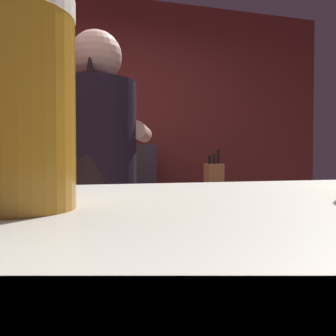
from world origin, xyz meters
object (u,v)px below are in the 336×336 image
(bartender, at_px, (96,194))
(bottle_vinegar, at_px, (129,135))
(bottle_hot_sauce, at_px, (85,137))
(chefs_knife, at_px, (143,199))
(knife_block, at_px, (214,180))
(mixing_bowl, at_px, (22,197))
(pint_glass_near, at_px, (13,104))

(bartender, bearing_deg, bottle_vinegar, 4.16)
(bottle_hot_sauce, bearing_deg, bottle_vinegar, -3.58)
(chefs_knife, bearing_deg, knife_block, 7.60)
(mixing_bowl, xyz_separation_m, chefs_knife, (0.64, -0.03, -0.02))
(mixing_bowl, bearing_deg, chefs_knife, -2.38)
(chefs_knife, height_order, bottle_vinegar, bottle_vinegar)
(pint_glass_near, bearing_deg, knife_block, 62.89)
(mixing_bowl, distance_m, bottle_hot_sauce, 1.42)
(bartender, relative_size, mixing_bowl, 8.10)
(mixing_bowl, distance_m, bottle_vinegar, 1.56)
(knife_block, distance_m, mixing_bowl, 1.07)
(mixing_bowl, bearing_deg, bottle_hot_sauce, 74.58)
(bartender, bearing_deg, chefs_knife, -17.05)
(pint_glass_near, relative_size, bottle_hot_sauce, 0.71)
(bottle_hot_sauce, bearing_deg, chefs_knife, -78.32)
(bottle_vinegar, bearing_deg, pint_glass_near, -100.38)
(knife_block, bearing_deg, bartender, -151.07)
(mixing_bowl, distance_m, chefs_knife, 0.64)
(knife_block, bearing_deg, bottle_vinegar, 102.60)
(mixing_bowl, xyz_separation_m, bottle_vinegar, (0.77, 1.29, 0.43))
(knife_block, bearing_deg, chefs_knife, 178.14)
(bartender, height_order, knife_block, bartender)
(bottle_vinegar, bearing_deg, knife_block, -77.40)
(pint_glass_near, distance_m, bottle_hot_sauce, 3.00)
(bottle_hot_sauce, distance_m, bottle_vinegar, 0.41)
(bartender, relative_size, pint_glass_near, 11.86)
(bartender, height_order, chefs_knife, bartender)
(mixing_bowl, relative_size, chefs_knife, 0.85)
(knife_block, xyz_separation_m, mixing_bowl, (-1.07, 0.04, -0.08))
(knife_block, height_order, mixing_bowl, knife_block)
(knife_block, bearing_deg, pint_glass_near, -117.11)
(bartender, distance_m, pint_glass_near, 1.27)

